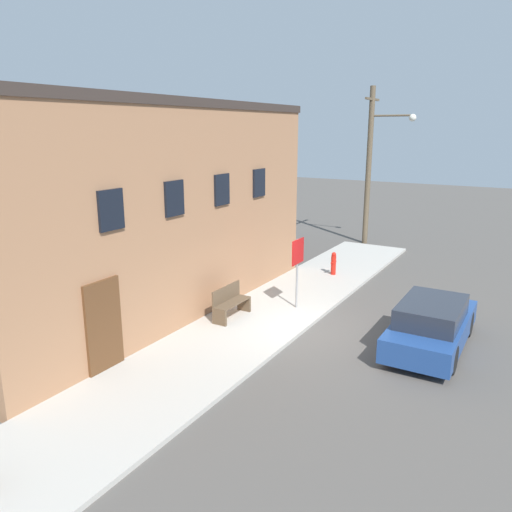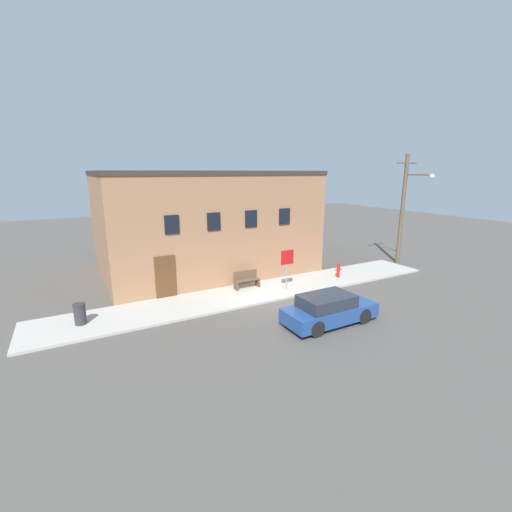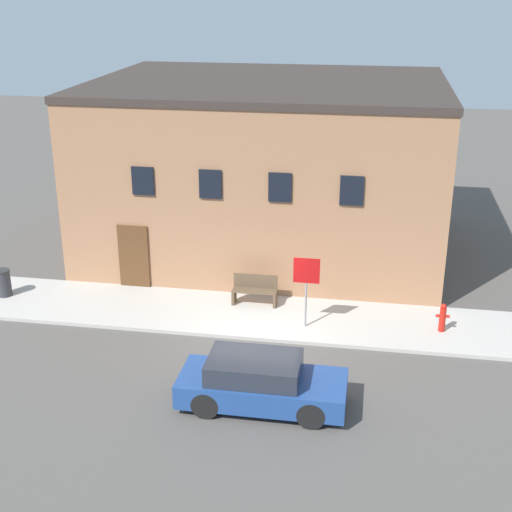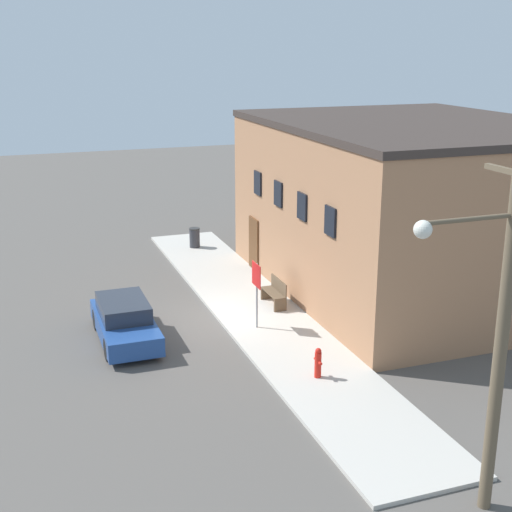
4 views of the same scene
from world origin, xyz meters
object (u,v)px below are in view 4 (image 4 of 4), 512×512
object	(u,v)px
trash_bin	(195,238)
utility_pole	(497,323)
parked_car	(125,321)
bench	(275,293)
fire_hydrant	(318,363)
stop_sign	(257,283)

from	to	relation	value
trash_bin	utility_pole	distance (m)	20.01
trash_bin	parked_car	distance (m)	10.15
bench	trash_bin	bearing A→B (deg)	-174.67
fire_hydrant	stop_sign	world-z (taller)	stop_sign
utility_pole	parked_car	world-z (taller)	utility_pole
stop_sign	utility_pole	size ratio (longest dim) A/B	0.29
parked_car	fire_hydrant	bearing A→B (deg)	44.45
stop_sign	bench	world-z (taller)	stop_sign
fire_hydrant	stop_sign	size ratio (longest dim) A/B	0.40
trash_bin	utility_pole	size ratio (longest dim) A/B	0.12
fire_hydrant	utility_pole	world-z (taller)	utility_pole
stop_sign	bench	distance (m)	2.40
fire_hydrant	trash_bin	bearing A→B (deg)	179.25
bench	utility_pole	bearing A→B (deg)	-1.08
utility_pole	parked_car	xyz separation A→B (m)	(-10.68, -5.16, -3.33)
bench	utility_pole	xyz separation A→B (m)	(11.74, -0.22, 3.40)
stop_sign	trash_bin	size ratio (longest dim) A/B	2.45
fire_hydrant	parked_car	xyz separation A→B (m)	(-4.55, -4.46, 0.08)
stop_sign	utility_pole	distance (m)	10.35
bench	parked_car	xyz separation A→B (m)	(1.05, -5.38, 0.07)
utility_pole	bench	bearing A→B (deg)	178.92
fire_hydrant	trash_bin	size ratio (longest dim) A/B	0.98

